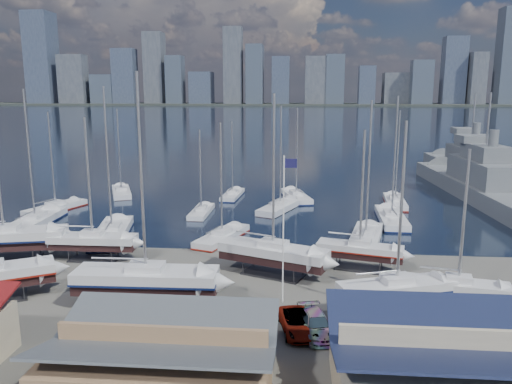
# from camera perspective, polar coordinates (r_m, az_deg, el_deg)

# --- Properties ---
(ground) EXTENTS (1400.00, 1400.00, 0.00)m
(ground) POSITION_cam_1_polar(r_m,az_deg,el_deg) (44.69, -4.98, -10.57)
(ground) COLOR #605E59
(ground) RESTS_ON ground
(water) EXTENTS (1400.00, 600.00, 0.40)m
(water) POSITION_cam_1_polar(r_m,az_deg,el_deg) (351.27, 3.75, 8.67)
(water) COLOR #1B273F
(water) RESTS_ON ground
(far_shore) EXTENTS (1400.00, 80.00, 2.20)m
(far_shore) POSITION_cam_1_polar(r_m,az_deg,el_deg) (611.04, 4.28, 9.95)
(far_shore) COLOR #2D332D
(far_shore) RESTS_ON ground
(skyline) EXTENTS (639.14, 43.80, 107.69)m
(skyline) POSITION_cam_1_polar(r_m,az_deg,el_deg) (605.15, 3.57, 13.55)
(skyline) COLOR #475166
(skyline) RESTS_ON far_shore
(shed_grey) EXTENTS (12.60, 8.40, 4.17)m
(shed_grey) POSITION_cam_1_polar(r_m,az_deg,el_deg) (29.68, -10.59, -18.18)
(shed_grey) COLOR #8C6B4C
(shed_grey) RESTS_ON ground
(shed_blue) EXTENTS (13.65, 9.45, 4.71)m
(shed_blue) POSITION_cam_1_polar(r_m,az_deg,el_deg) (29.91, 22.23, -18.05)
(shed_blue) COLOR #BFB293
(shed_blue) RESTS_ON ground
(sailboat_cradle_0) EXTENTS (12.32, 6.00, 18.94)m
(sailboat_cradle_0) POSITION_cam_1_polar(r_m,az_deg,el_deg) (56.28, -26.81, -4.75)
(sailboat_cradle_0) COLOR #2D2D33
(sailboat_cradle_0) RESTS_ON ground
(sailboat_cradle_2) EXTENTS (8.69, 2.50, 14.29)m
(sailboat_cradle_2) POSITION_cam_1_polar(r_m,az_deg,el_deg) (52.83, -18.15, -5.34)
(sailboat_cradle_2) COLOR #2D2D33
(sailboat_cradle_2) RESTS_ON ground
(sailboat_cradle_3) EXTENTS (11.42, 3.46, 18.17)m
(sailboat_cradle_3) POSITION_cam_1_polar(r_m,az_deg,el_deg) (40.73, -12.44, -9.75)
(sailboat_cradle_3) COLOR #2D2D33
(sailboat_cradle_3) RESTS_ON ground
(sailboat_cradle_4) EXTENTS (10.50, 6.41, 16.55)m
(sailboat_cradle_4) POSITION_cam_1_polar(r_m,az_deg,el_deg) (46.18, 1.96, -7.02)
(sailboat_cradle_4) COLOR #2D2D33
(sailboat_cradle_4) RESTS_ON ground
(sailboat_cradle_5) EXTENTS (9.35, 5.28, 14.69)m
(sailboat_cradle_5) POSITION_cam_1_polar(r_m,az_deg,el_deg) (39.84, 15.76, -10.69)
(sailboat_cradle_5) COLOR #2D2D33
(sailboat_cradle_5) RESTS_ON ground
(sailboat_cradle_6) EXTENTS (8.41, 4.27, 13.31)m
(sailboat_cradle_6) POSITION_cam_1_polar(r_m,az_deg,el_deg) (48.66, 11.77, -6.50)
(sailboat_cradle_6) COLOR #2D2D33
(sailboat_cradle_6) RESTS_ON ground
(sailboat_cradle_7) EXTENTS (7.83, 3.55, 12.62)m
(sailboat_cradle_7) POSITION_cam_1_polar(r_m,az_deg,el_deg) (42.00, 22.09, -10.10)
(sailboat_cradle_7) COLOR #2D2D33
(sailboat_cradle_7) RESTS_ON ground
(sailboat_moored_0) EXTENTS (3.74, 12.02, 17.81)m
(sailboat_moored_0) POSITION_cam_1_polar(r_m,az_deg,el_deg) (69.21, -23.91, -3.28)
(sailboat_moored_0) COLOR black
(sailboat_moored_0) RESTS_ON water
(sailboat_moored_1) EXTENTS (5.95, 10.13, 14.63)m
(sailboat_moored_1) POSITION_cam_1_polar(r_m,az_deg,el_deg) (76.41, -21.91, -1.80)
(sailboat_moored_1) COLOR black
(sailboat_moored_1) RESTS_ON water
(sailboat_moored_2) EXTENTS (6.19, 10.01, 14.66)m
(sailboat_moored_2) POSITION_cam_1_polar(r_m,az_deg,el_deg) (84.75, -15.13, -0.11)
(sailboat_moored_2) COLOR black
(sailboat_moored_2) RESTS_ON water
(sailboat_moored_3) EXTENTS (5.67, 12.53, 18.09)m
(sailboat_moored_3) POSITION_cam_1_polar(r_m,az_deg,el_deg) (60.54, -16.12, -4.75)
(sailboat_moored_3) COLOR black
(sailboat_moored_3) RESTS_ON water
(sailboat_moored_4) EXTENTS (2.40, 8.14, 12.24)m
(sailboat_moored_4) POSITION_cam_1_polar(r_m,az_deg,el_deg) (69.22, -6.27, -2.33)
(sailboat_moored_4) COLOR black
(sailboat_moored_4) RESTS_ON water
(sailboat_moored_5) EXTENTS (3.04, 8.67, 12.72)m
(sailboat_moored_5) POSITION_cam_1_polar(r_m,az_deg,el_deg) (79.94, -2.70, -0.42)
(sailboat_moored_5) COLOR black
(sailboat_moored_5) RESTS_ON water
(sailboat_moored_6) EXTENTS (5.59, 9.70, 14.00)m
(sailboat_moored_6) POSITION_cam_1_polar(r_m,az_deg,el_deg) (57.32, -3.90, -5.22)
(sailboat_moored_6) COLOR black
(sailboat_moored_6) RESTS_ON water
(sailboat_moored_7) EXTENTS (6.53, 10.57, 15.47)m
(sailboat_moored_7) POSITION_cam_1_polar(r_m,az_deg,el_deg) (71.31, 2.79, -1.86)
(sailboat_moored_7) COLOR black
(sailboat_moored_7) RESTS_ON water
(sailboat_moored_8) EXTENTS (5.34, 10.35, 14.91)m
(sailboat_moored_8) POSITION_cam_1_polar(r_m,az_deg,el_deg) (78.70, 4.60, -0.63)
(sailboat_moored_8) COLOR black
(sailboat_moored_8) RESTS_ON water
(sailboat_moored_9) EXTENTS (5.42, 11.35, 16.53)m
(sailboat_moored_9) POSITION_cam_1_polar(r_m,az_deg,el_deg) (57.68, 12.42, -5.35)
(sailboat_moored_9) COLOR black
(sailboat_moored_9) RESTS_ON water
(sailboat_moored_10) EXTENTS (3.58, 11.43, 16.93)m
(sailboat_moored_10) POSITION_cam_1_polar(r_m,az_deg,el_deg) (67.23, 15.21, -3.10)
(sailboat_moored_10) COLOR black
(sailboat_moored_10) RESTS_ON water
(sailboat_moored_11) EXTENTS (3.51, 10.01, 14.69)m
(sailboat_moored_11) POSITION_cam_1_polar(r_m,az_deg,el_deg) (77.49, 15.60, -1.21)
(sailboat_moored_11) COLOR black
(sailboat_moored_11) RESTS_ON water
(naval_ship_east) EXTENTS (9.98, 46.92, 18.19)m
(naval_ship_east) POSITION_cam_1_polar(r_m,az_deg,el_deg) (86.62, 24.44, 0.40)
(naval_ship_east) COLOR slate
(naval_ship_east) RESTS_ON water
(naval_ship_west) EXTENTS (8.09, 41.59, 17.72)m
(naval_ship_west) POSITION_cam_1_polar(r_m,az_deg,el_deg) (108.51, 23.18, 2.54)
(naval_ship_west) COLOR slate
(naval_ship_west) RESTS_ON water
(car_b) EXTENTS (4.08, 2.29, 1.27)m
(car_b) POSITION_cam_1_polar(r_m,az_deg,el_deg) (36.87, -7.37, -14.52)
(car_b) COLOR gray
(car_b) RESTS_ON ground
(car_c) EXTENTS (3.23, 5.31, 1.38)m
(car_c) POSITION_cam_1_polar(r_m,az_deg,el_deg) (36.50, 4.80, -14.66)
(car_c) COLOR gray
(car_c) RESTS_ON ground
(car_d) EXTENTS (3.05, 5.23, 1.43)m
(car_d) POSITION_cam_1_polar(r_m,az_deg,el_deg) (36.36, 6.89, -14.77)
(car_d) COLOR gray
(car_d) RESTS_ON ground
(flagpole) EXTENTS (1.05, 0.12, 11.92)m
(flagpole) POSITION_cam_1_polar(r_m,az_deg,el_deg) (39.09, 3.27, -3.19)
(flagpole) COLOR white
(flagpole) RESTS_ON ground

